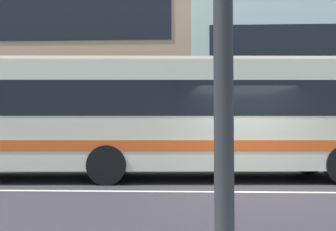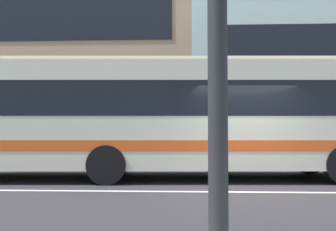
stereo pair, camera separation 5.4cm
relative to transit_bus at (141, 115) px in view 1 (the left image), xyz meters
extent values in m
plane|color=#312C31|center=(2.84, -2.19, -1.82)|extent=(160.00, 160.00, 0.00)
cube|color=silver|center=(2.84, -2.19, -1.82)|extent=(60.00, 0.16, 0.01)
cube|color=#21592C|center=(-0.34, 3.47, -1.33)|extent=(16.45, 1.10, 0.99)
cube|color=tan|center=(-9.89, 11.82, 4.03)|extent=(22.96, 10.55, 11.69)
cube|color=beige|center=(0.00, 0.00, -0.05)|extent=(12.53, 3.13, 2.83)
cube|color=black|center=(0.00, 0.00, 0.37)|extent=(11.78, 3.11, 0.91)
cube|color=#E0521B|center=(0.00, 0.00, -0.83)|extent=(12.28, 3.14, 0.28)
cube|color=beige|center=(0.00, 0.00, 1.42)|extent=(12.01, 2.69, 0.12)
cylinder|color=black|center=(5.16, 1.42, -1.32)|extent=(1.01, 0.32, 1.00)
cylinder|color=black|center=(-0.83, 1.16, -1.32)|extent=(1.01, 0.32, 1.00)
cylinder|color=black|center=(-0.73, -1.22, -1.32)|extent=(1.01, 0.32, 1.00)
cylinder|color=black|center=(1.47, -7.91, 0.43)|extent=(0.14, 0.14, 4.19)
camera|label=1|loc=(1.18, -10.52, -0.46)|focal=39.63mm
camera|label=2|loc=(1.24, -10.52, -0.46)|focal=39.63mm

